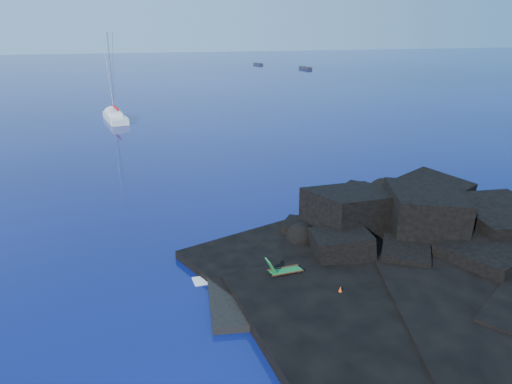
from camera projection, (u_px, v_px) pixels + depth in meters
ground at (206, 310)px, 23.15m from camera, size 400.00×400.00×0.00m
headland at (421, 252)px, 28.88m from camera, size 24.00×24.00×3.60m
beach at (295, 292)px, 24.64m from camera, size 9.08×6.86×0.70m
surf_foam at (279, 252)px, 28.88m from camera, size 10.00×8.00×0.06m
sailboat at (116, 121)px, 66.93m from camera, size 4.18×11.18×11.48m
deck_chair at (286, 266)px, 25.19m from camera, size 1.87×0.98×1.23m
towel at (324, 288)px, 24.30m from camera, size 2.17×1.43×0.05m
sunbather at (325, 285)px, 24.26m from camera, size 1.68×0.80×0.22m
marker_cone at (340, 292)px, 23.48m from camera, size 0.44×0.44×0.55m
distant_boat_a at (258, 65)px, 150.98m from camera, size 2.14×4.28×0.55m
distant_boat_b at (305, 69)px, 137.78m from camera, size 2.34×5.10×0.65m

